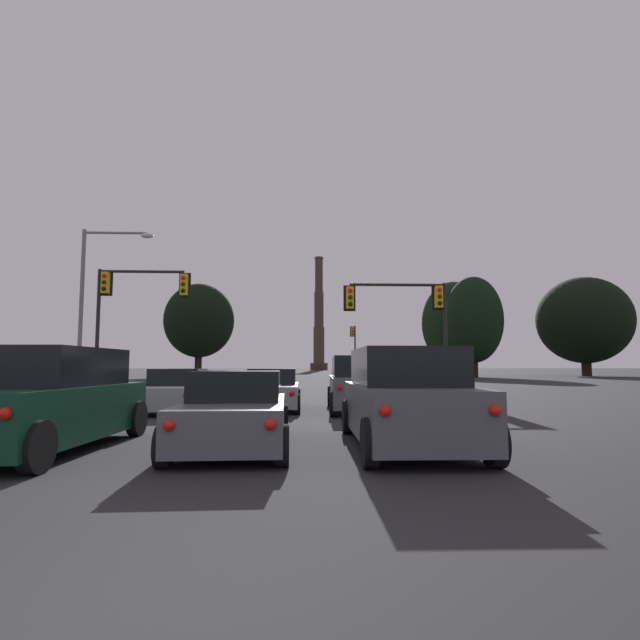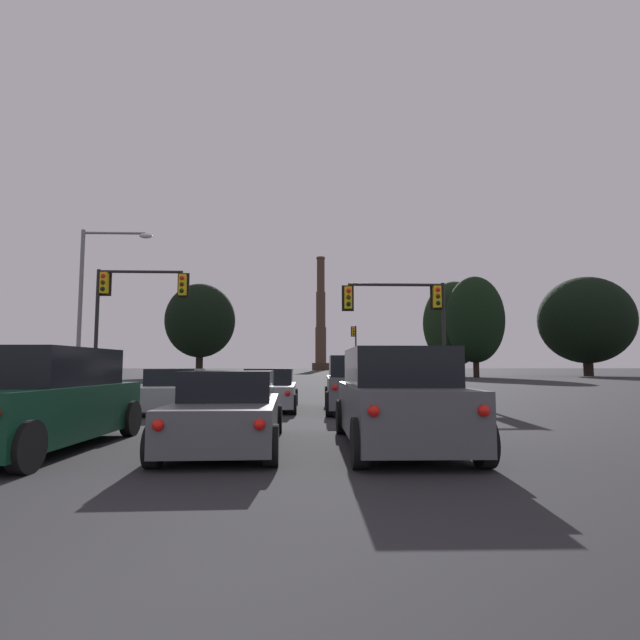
{
  "view_description": "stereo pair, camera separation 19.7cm",
  "coord_description": "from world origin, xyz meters",
  "px_view_note": "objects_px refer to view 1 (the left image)",
  "views": [
    {
      "loc": [
        1.13,
        -2.66,
        1.53
      ],
      "look_at": [
        2.99,
        38.04,
        5.28
      ],
      "focal_mm": 28.0,
      "sensor_mm": 36.0,
      "label": 1
    },
    {
      "loc": [
        1.33,
        -2.67,
        1.53
      ],
      "look_at": [
        2.99,
        38.04,
        5.28
      ],
      "focal_mm": 28.0,
      "sensor_mm": 36.0,
      "label": 2
    }
  ],
  "objects_px": {
    "suv_right_lane_front": "(359,384)",
    "smokestack": "(319,325)",
    "sedan_center_lane_front": "(273,390)",
    "traffic_light_overhead_left": "(128,300)",
    "suv_right_lane_second": "(405,399)",
    "traffic_light_far_right": "(354,344)",
    "traffic_light_overhead_right": "(411,310)",
    "street_lamp": "(94,292)",
    "sedan_center_lane_second": "(237,411)",
    "sedan_left_lane_front": "(178,391)",
    "suv_left_lane_second": "(48,401)"
  },
  "relations": [
    {
      "from": "suv_right_lane_second",
      "to": "suv_left_lane_second",
      "type": "bearing_deg",
      "value": -178.09
    },
    {
      "from": "suv_left_lane_second",
      "to": "street_lamp",
      "type": "height_order",
      "value": "street_lamp"
    },
    {
      "from": "suv_left_lane_second",
      "to": "suv_right_lane_front",
      "type": "distance_m",
      "value": 10.16
    },
    {
      "from": "suv_right_lane_second",
      "to": "suv_right_lane_front",
      "type": "relative_size",
      "value": 0.99
    },
    {
      "from": "traffic_light_overhead_left",
      "to": "street_lamp",
      "type": "xyz_separation_m",
      "value": [
        -1.7,
        0.05,
        0.37
      ]
    },
    {
      "from": "suv_right_lane_front",
      "to": "traffic_light_overhead_left",
      "type": "distance_m",
      "value": 13.45
    },
    {
      "from": "suv_right_lane_second",
      "to": "sedan_left_lane_front",
      "type": "distance_m",
      "value": 9.9
    },
    {
      "from": "traffic_light_overhead_right",
      "to": "sedan_center_lane_second",
      "type": "bearing_deg",
      "value": -115.52
    },
    {
      "from": "traffic_light_far_right",
      "to": "traffic_light_overhead_right",
      "type": "relative_size",
      "value": 1.16
    },
    {
      "from": "suv_left_lane_second",
      "to": "street_lamp",
      "type": "bearing_deg",
      "value": 112.34
    },
    {
      "from": "suv_right_lane_second",
      "to": "traffic_light_overhead_right",
      "type": "bearing_deg",
      "value": 77.33
    },
    {
      "from": "traffic_light_overhead_left",
      "to": "suv_right_lane_second",
      "type": "bearing_deg",
      "value": -55.69
    },
    {
      "from": "traffic_light_overhead_left",
      "to": "smokestack",
      "type": "xyz_separation_m",
      "value": [
        15.79,
        147.85,
        10.79
      ]
    },
    {
      "from": "sedan_center_lane_front",
      "to": "suv_left_lane_second",
      "type": "distance_m",
      "value": 9.26
    },
    {
      "from": "sedan_left_lane_front",
      "to": "traffic_light_overhead_left",
      "type": "bearing_deg",
      "value": 118.17
    },
    {
      "from": "suv_right_lane_second",
      "to": "traffic_light_overhead_right",
      "type": "distance_m",
      "value": 14.75
    },
    {
      "from": "sedan_center_lane_front",
      "to": "street_lamp",
      "type": "relative_size",
      "value": 0.57
    },
    {
      "from": "suv_right_lane_front",
      "to": "sedan_center_lane_second",
      "type": "relative_size",
      "value": 1.05
    },
    {
      "from": "sedan_center_lane_front",
      "to": "smokestack",
      "type": "xyz_separation_m",
      "value": [
        8.37,
        154.63,
        14.88
      ]
    },
    {
      "from": "sedan_center_lane_front",
      "to": "sedan_center_lane_second",
      "type": "bearing_deg",
      "value": -91.62
    },
    {
      "from": "suv_right_lane_front",
      "to": "sedan_center_lane_second",
      "type": "height_order",
      "value": "suv_right_lane_front"
    },
    {
      "from": "suv_right_lane_second",
      "to": "sedan_left_lane_front",
      "type": "height_order",
      "value": "suv_right_lane_second"
    },
    {
      "from": "street_lamp",
      "to": "smokestack",
      "type": "xyz_separation_m",
      "value": [
        17.49,
        147.8,
        10.42
      ]
    },
    {
      "from": "sedan_left_lane_front",
      "to": "street_lamp",
      "type": "distance_m",
      "value": 10.51
    },
    {
      "from": "traffic_light_far_right",
      "to": "street_lamp",
      "type": "xyz_separation_m",
      "value": [
        -16.88,
        -35.6,
        0.95
      ]
    },
    {
      "from": "suv_right_lane_second",
      "to": "street_lamp",
      "type": "height_order",
      "value": "street_lamp"
    },
    {
      "from": "sedan_center_lane_front",
      "to": "sedan_center_lane_second",
      "type": "relative_size",
      "value": 0.99
    },
    {
      "from": "suv_left_lane_second",
      "to": "traffic_light_far_right",
      "type": "height_order",
      "value": "traffic_light_far_right"
    },
    {
      "from": "traffic_light_overhead_right",
      "to": "traffic_light_overhead_left",
      "type": "xyz_separation_m",
      "value": [
        -13.71,
        1.19,
        0.55
      ]
    },
    {
      "from": "traffic_light_overhead_right",
      "to": "street_lamp",
      "type": "relative_size",
      "value": 0.67
    },
    {
      "from": "suv_right_lane_second",
      "to": "smokestack",
      "type": "height_order",
      "value": "smokestack"
    },
    {
      "from": "suv_right_lane_second",
      "to": "traffic_light_far_right",
      "type": "distance_m",
      "value": 51.15
    },
    {
      "from": "sedan_center_lane_front",
      "to": "suv_left_lane_second",
      "type": "xyz_separation_m",
      "value": [
        -3.66,
        -8.5,
        0.23
      ]
    },
    {
      "from": "suv_right_lane_second",
      "to": "suv_right_lane_front",
      "type": "xyz_separation_m",
      "value": [
        0.06,
        7.57,
        0.0
      ]
    },
    {
      "from": "suv_right_lane_front",
      "to": "sedan_center_lane_second",
      "type": "distance_m",
      "value": 8.06
    },
    {
      "from": "suv_right_lane_second",
      "to": "traffic_light_overhead_left",
      "type": "distance_m",
      "value": 18.76
    },
    {
      "from": "sedan_center_lane_front",
      "to": "suv_right_lane_front",
      "type": "relative_size",
      "value": 0.95
    },
    {
      "from": "street_lamp",
      "to": "smokestack",
      "type": "bearing_deg",
      "value": 83.25
    },
    {
      "from": "traffic_light_overhead_right",
      "to": "street_lamp",
      "type": "bearing_deg",
      "value": 175.4
    },
    {
      "from": "traffic_light_far_right",
      "to": "suv_left_lane_second",
      "type": "bearing_deg",
      "value": -102.63
    },
    {
      "from": "suv_left_lane_second",
      "to": "suv_right_lane_front",
      "type": "bearing_deg",
      "value": 51.87
    },
    {
      "from": "sedan_center_lane_front",
      "to": "traffic_light_overhead_right",
      "type": "height_order",
      "value": "traffic_light_overhead_right"
    },
    {
      "from": "sedan_left_lane_front",
      "to": "street_lamp",
      "type": "relative_size",
      "value": 0.58
    },
    {
      "from": "suv_right_lane_front",
      "to": "traffic_light_far_right",
      "type": "bearing_deg",
      "value": 86.26
    },
    {
      "from": "traffic_light_far_right",
      "to": "smokestack",
      "type": "xyz_separation_m",
      "value": [
        0.61,
        112.19,
        11.38
      ]
    },
    {
      "from": "traffic_light_far_right",
      "to": "suv_right_lane_front",
      "type": "bearing_deg",
      "value": -96.29
    },
    {
      "from": "sedan_left_lane_front",
      "to": "sedan_center_lane_second",
      "type": "height_order",
      "value": "same"
    },
    {
      "from": "sedan_center_lane_front",
      "to": "traffic_light_overhead_right",
      "type": "distance_m",
      "value": 9.13
    },
    {
      "from": "sedan_center_lane_front",
      "to": "traffic_light_far_right",
      "type": "xyz_separation_m",
      "value": [
        7.76,
        42.44,
        3.5
      ]
    },
    {
      "from": "suv_right_lane_front",
      "to": "smokestack",
      "type": "distance_m",
      "value": 156.23
    }
  ]
}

